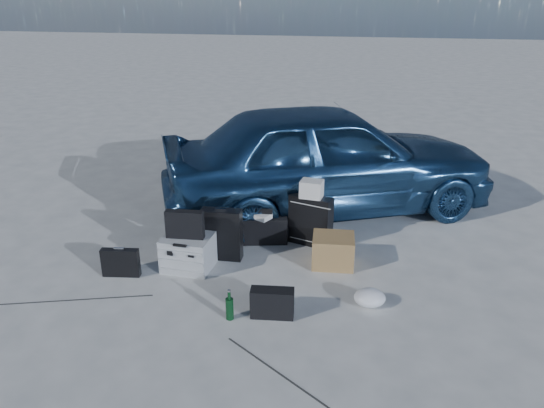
% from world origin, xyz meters
% --- Properties ---
extents(ground, '(60.00, 60.00, 0.00)m').
position_xyz_m(ground, '(0.00, 0.00, 0.00)').
color(ground, silver).
rests_on(ground, ground).
extents(car, '(4.54, 3.31, 1.44)m').
position_xyz_m(car, '(0.75, 2.24, 0.72)').
color(car, '#29507C').
rests_on(car, ground).
extents(pelican_case, '(0.51, 0.42, 0.36)m').
position_xyz_m(pelican_case, '(-0.50, 0.36, 0.18)').
color(pelican_case, '#9C9DA1').
rests_on(pelican_case, ground).
extents(laptop_bag, '(0.40, 0.13, 0.29)m').
position_xyz_m(laptop_bag, '(-0.51, 0.35, 0.51)').
color(laptop_bag, black).
rests_on(laptop_bag, pelican_case).
extents(briefcase, '(0.39, 0.14, 0.30)m').
position_xyz_m(briefcase, '(-1.12, 0.07, 0.15)').
color(briefcase, black).
rests_on(briefcase, ground).
extents(suitcase_left, '(0.44, 0.17, 0.57)m').
position_xyz_m(suitcase_left, '(-0.22, 0.65, 0.28)').
color(suitcase_left, black).
rests_on(suitcase_left, ground).
extents(suitcase_right, '(0.51, 0.31, 0.58)m').
position_xyz_m(suitcase_right, '(0.68, 1.19, 0.29)').
color(suitcase_right, black).
rests_on(suitcase_right, ground).
extents(white_carton, '(0.26, 0.22, 0.19)m').
position_xyz_m(white_carton, '(0.68, 1.17, 0.68)').
color(white_carton, beige).
rests_on(white_carton, suitcase_right).
extents(duffel_bag, '(0.67, 0.40, 0.31)m').
position_xyz_m(duffel_bag, '(0.09, 1.14, 0.16)').
color(duffel_bag, black).
rests_on(duffel_bag, ground).
extents(flat_box_white, '(0.43, 0.39, 0.06)m').
position_xyz_m(flat_box_white, '(0.08, 1.16, 0.34)').
color(flat_box_white, beige).
rests_on(flat_box_white, duffel_bag).
extents(flat_box_black, '(0.31, 0.23, 0.06)m').
position_xyz_m(flat_box_black, '(0.10, 1.17, 0.41)').
color(flat_box_black, black).
rests_on(flat_box_black, flat_box_white).
extents(cardboard_box, '(0.46, 0.41, 0.33)m').
position_xyz_m(cardboard_box, '(0.98, 0.74, 0.16)').
color(cardboard_box, olive).
rests_on(cardboard_box, ground).
extents(plastic_bag, '(0.33, 0.30, 0.16)m').
position_xyz_m(plastic_bag, '(1.39, 0.01, 0.08)').
color(plastic_bag, silver).
rests_on(plastic_bag, ground).
extents(messenger_bag, '(0.40, 0.19, 0.27)m').
position_xyz_m(messenger_bag, '(0.54, -0.34, 0.14)').
color(messenger_bag, black).
rests_on(messenger_bag, ground).
extents(green_bottle, '(0.09, 0.09, 0.28)m').
position_xyz_m(green_bottle, '(0.17, -0.46, 0.14)').
color(green_bottle, black).
rests_on(green_bottle, ground).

